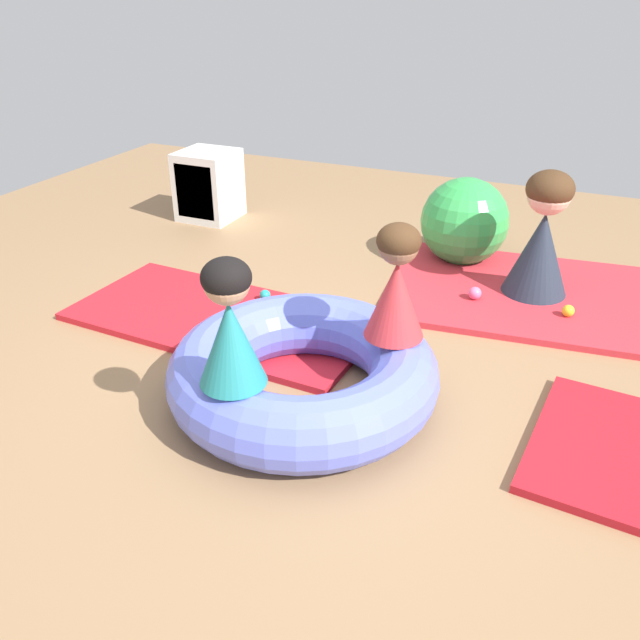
{
  "coord_description": "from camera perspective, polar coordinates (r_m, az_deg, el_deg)",
  "views": [
    {
      "loc": [
        1.11,
        -2.52,
        1.86
      ],
      "look_at": [
        -0.02,
        0.06,
        0.35
      ],
      "focal_mm": 36.81,
      "sensor_mm": 36.0,
      "label": 1
    }
  ],
  "objects": [
    {
      "name": "play_ball_teal",
      "position": [
        4.08,
        -4.8,
        2.17
      ],
      "size": [
        0.07,
        0.07,
        0.07
      ],
      "primitive_type": "sphere",
      "color": "teal",
      "rests_on": "gym_mat_far_left"
    },
    {
      "name": "gym_mat_near_left",
      "position": [
        4.42,
        17.98,
        2.14
      ],
      "size": [
        1.91,
        1.45,
        0.04
      ],
      "primitive_type": "cube",
      "rotation": [
        0.0,
        0.0,
        0.1
      ],
      "color": "red",
      "rests_on": "ground"
    },
    {
      "name": "gym_mat_far_left",
      "position": [
        3.96,
        -8.51,
        0.17
      ],
      "size": [
        1.85,
        0.96,
        0.04
      ],
      "primitive_type": "cube",
      "rotation": [
        0.0,
        0.0,
        -0.05
      ],
      "color": "red",
      "rests_on": "ground"
    },
    {
      "name": "adult_seated",
      "position": [
        4.27,
        18.77,
        6.98
      ],
      "size": [
        0.43,
        0.43,
        0.78
      ],
      "rotation": [
        0.0,
        0.0,
        3.07
      ],
      "color": "#232D3D",
      "rests_on": "gym_mat_near_left"
    },
    {
      "name": "child_in_red",
      "position": [
        3.0,
        6.65,
        3.21
      ],
      "size": [
        0.3,
        0.3,
        0.55
      ],
      "rotation": [
        0.0,
        0.0,
        0.05
      ],
      "color": "red",
      "rests_on": "inflatable_cushion"
    },
    {
      "name": "storage_cube",
      "position": [
        5.61,
        -9.79,
        11.42
      ],
      "size": [
        0.44,
        0.44,
        0.56
      ],
      "color": "silver",
      "rests_on": "ground"
    },
    {
      "name": "play_ball_pink",
      "position": [
        4.19,
        13.31,
        2.28
      ],
      "size": [
        0.08,
        0.08,
        0.08
      ],
      "primitive_type": "sphere",
      "color": "pink",
      "rests_on": "gym_mat_near_left"
    },
    {
      "name": "exercise_ball_large",
      "position": [
        4.73,
        12.44,
        8.36
      ],
      "size": [
        0.61,
        0.61,
        0.61
      ],
      "primitive_type": "sphere",
      "color": "green",
      "rests_on": "ground"
    },
    {
      "name": "child_in_teal",
      "position": [
        2.65,
        -7.86,
        -0.4
      ],
      "size": [
        0.36,
        0.36,
        0.56
      ],
      "rotation": [
        0.0,
        0.0,
        2.85
      ],
      "color": "teal",
      "rests_on": "inflatable_cushion"
    },
    {
      "name": "play_ball_orange_second",
      "position": [
        3.63,
        -9.85,
        -1.51
      ],
      "size": [
        0.09,
        0.09,
        0.09
      ],
      "primitive_type": "sphere",
      "color": "orange",
      "rests_on": "gym_mat_far_left"
    },
    {
      "name": "play_ball_red",
      "position": [
        4.02,
        -2.97,
        1.78
      ],
      "size": [
        0.07,
        0.07,
        0.07
      ],
      "primitive_type": "sphere",
      "color": "red",
      "rests_on": "gym_mat_far_left"
    },
    {
      "name": "play_ball_yellow",
      "position": [
        4.15,
        20.77,
        0.75
      ],
      "size": [
        0.07,
        0.07,
        0.07
      ],
      "primitive_type": "sphere",
      "color": "yellow",
      "rests_on": "gym_mat_near_left"
    },
    {
      "name": "inflatable_cushion",
      "position": [
        3.13,
        -1.47,
        -4.54
      ],
      "size": [
        1.29,
        1.29,
        0.33
      ],
      "primitive_type": "torus",
      "color": "#6070E5",
      "rests_on": "ground"
    },
    {
      "name": "ground_plane",
      "position": [
        3.32,
        -0.03,
        -5.84
      ],
      "size": [
        8.0,
        8.0,
        0.0
      ],
      "primitive_type": "plane",
      "color": "#93704C"
    },
    {
      "name": "play_ball_green",
      "position": [
        4.89,
        13.24,
        6.2
      ],
      "size": [
        0.1,
        0.1,
        0.1
      ],
      "primitive_type": "sphere",
      "color": "green",
      "rests_on": "gym_mat_near_left"
    }
  ]
}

